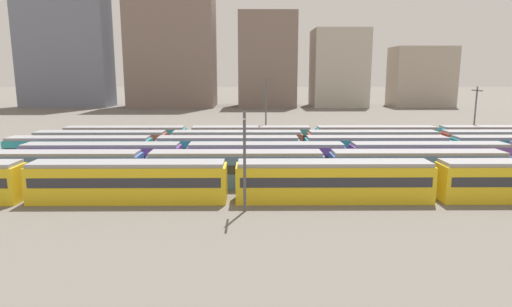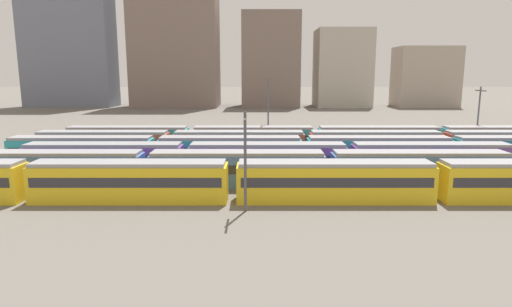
# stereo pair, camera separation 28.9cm
# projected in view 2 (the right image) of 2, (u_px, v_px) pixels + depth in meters

# --- Properties ---
(ground_plane) EXTENTS (600.00, 600.00, 0.00)m
(ground_plane) POSITION_uv_depth(u_px,v_px,m) (106.00, 170.00, 53.25)
(ground_plane) COLOR #666059
(train_track_0) EXTENTS (93.60, 3.06, 3.75)m
(train_track_0) POSITION_uv_depth(u_px,v_px,m) (333.00, 181.00, 40.22)
(train_track_0) COLOR yellow
(train_track_0) RESTS_ON ground_plane
(train_track_1) EXTENTS (55.80, 3.06, 3.75)m
(train_track_1) POSITION_uv_depth(u_px,v_px,m) (236.00, 169.00, 45.30)
(train_track_1) COLOR #4C70BC
(train_track_1) RESTS_ON ground_plane
(train_track_2) EXTENTS (74.70, 3.06, 3.75)m
(train_track_2) POSITION_uv_depth(u_px,v_px,m) (347.00, 159.00, 50.46)
(train_track_2) COLOR #6B429E
(train_track_2) RESTS_ON ground_plane
(train_track_3) EXTENTS (112.50, 3.06, 3.75)m
(train_track_3) POSITION_uv_depth(u_px,v_px,m) (450.00, 151.00, 55.62)
(train_track_3) COLOR teal
(train_track_3) RESTS_ON ground_plane
(train_track_4) EXTENTS (93.60, 3.06, 3.75)m
(train_track_4) POSITION_uv_depth(u_px,v_px,m) (373.00, 144.00, 60.70)
(train_track_4) COLOR #BC4C38
(train_track_4) RESTS_ON ground_plane
(train_track_5) EXTENTS (112.50, 3.06, 3.75)m
(train_track_5) POSITION_uv_depth(u_px,v_px,m) (439.00, 138.00, 65.86)
(train_track_5) COLOR teal
(train_track_5) RESTS_ON ground_plane
(catenary_pole_0) EXTENTS (0.24, 3.20, 8.60)m
(catenary_pole_0) POSITION_uv_depth(u_px,v_px,m) (243.00, 156.00, 36.59)
(catenary_pole_0) COLOR #4C4C51
(catenary_pole_0) RESTS_ON ground_plane
(catenary_pole_1) EXTENTS (0.24, 3.20, 10.78)m
(catenary_pole_1) POSITION_uv_depth(u_px,v_px,m) (266.00, 110.00, 67.67)
(catenary_pole_1) COLOR #4C4C51
(catenary_pole_1) RESTS_ON ground_plane
(catenary_pole_3) EXTENTS (0.24, 3.20, 9.58)m
(catenary_pole_3) POSITION_uv_depth(u_px,v_px,m) (476.00, 114.00, 67.93)
(catenary_pole_3) COLOR #4C4C51
(catenary_pole_3) RESTS_ON ground_plane
(distant_building_0) EXTENTS (29.24, 12.69, 53.82)m
(distant_building_0) POSITION_uv_depth(u_px,v_px,m) (65.00, 26.00, 146.44)
(distant_building_0) COLOR slate
(distant_building_0) RESTS_ON ground_plane
(distant_building_1) EXTENTS (28.58, 18.86, 45.70)m
(distant_building_1) POSITION_uv_depth(u_px,v_px,m) (174.00, 39.00, 147.34)
(distant_building_1) COLOR #7A665B
(distant_building_1) RESTS_ON ground_plane
(distant_building_2) EXTENTS (19.27, 17.63, 31.29)m
(distant_building_2) POSITION_uv_depth(u_px,v_px,m) (269.00, 60.00, 148.79)
(distant_building_2) COLOR #7A665B
(distant_building_2) RESTS_ON ground_plane
(distant_building_3) EXTENTS (18.09, 17.21, 25.97)m
(distant_building_3) POSITION_uv_depth(u_px,v_px,m) (340.00, 68.00, 149.38)
(distant_building_3) COLOR #B2A899
(distant_building_3) RESTS_ON ground_plane
(distant_building_4) EXTENTS (20.32, 13.14, 20.25)m
(distant_building_4) POSITION_uv_depth(u_px,v_px,m) (423.00, 77.00, 150.02)
(distant_building_4) COLOR #A89989
(distant_building_4) RESTS_ON ground_plane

